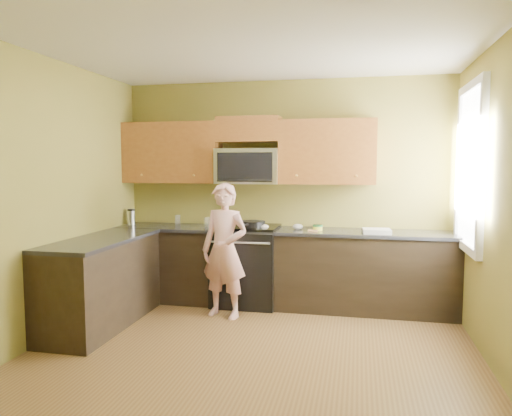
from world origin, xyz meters
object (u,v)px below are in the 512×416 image
(butter_tub, at_px, (318,230))
(travel_mug, at_px, (131,225))
(frying_pan, at_px, (253,226))
(woman, at_px, (225,250))
(microwave, at_px, (249,183))
(stove, at_px, (246,265))

(butter_tub, distance_m, travel_mug, 2.35)
(frying_pan, relative_size, travel_mug, 2.55)
(woman, height_order, frying_pan, woman)
(microwave, height_order, frying_pan, microwave)
(woman, relative_size, travel_mug, 7.35)
(stove, height_order, microwave, microwave)
(microwave, relative_size, travel_mug, 3.78)
(woman, distance_m, frying_pan, 0.58)
(stove, relative_size, woman, 0.64)
(woman, relative_size, frying_pan, 2.88)
(microwave, height_order, woman, microwave)
(microwave, relative_size, woman, 0.51)
(microwave, distance_m, travel_mug, 1.59)
(microwave, bearing_deg, stove, -90.00)
(woman, distance_m, travel_mug, 1.48)
(woman, bearing_deg, travel_mug, 171.91)
(butter_tub, relative_size, travel_mug, 0.56)
(stove, bearing_deg, microwave, 90.00)
(woman, bearing_deg, microwave, 92.78)
(microwave, distance_m, woman, 0.97)
(frying_pan, bearing_deg, stove, 173.19)
(stove, distance_m, microwave, 0.98)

